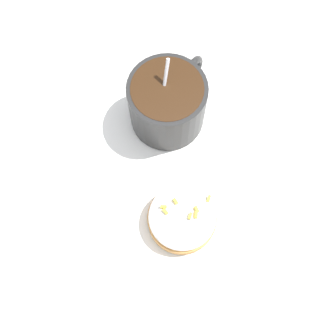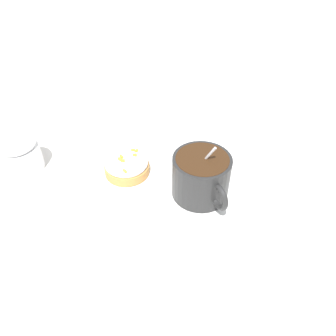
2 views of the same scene
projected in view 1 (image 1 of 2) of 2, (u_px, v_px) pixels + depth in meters
ground_plane at (172, 168)px, 0.49m from camera, size 3.00×3.00×0.00m
paper_napkin at (172, 168)px, 0.49m from camera, size 0.34×0.31×0.00m
coffee_cup at (168, 102)px, 0.47m from camera, size 0.10×0.10×0.10m
frosted_pastry at (185, 217)px, 0.45m from camera, size 0.08×0.08×0.04m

